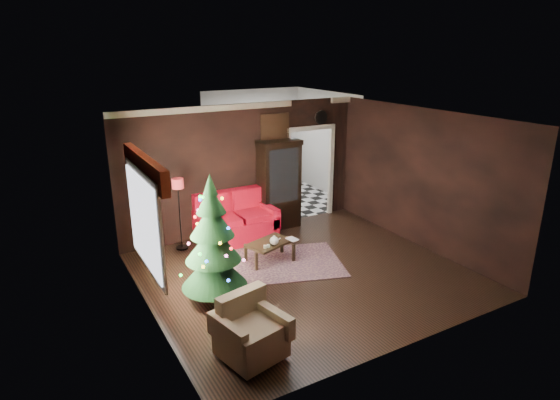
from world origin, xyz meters
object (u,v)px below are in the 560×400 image
loveseat (236,217)px  armchair (251,328)px  christmas_tree (213,240)px  wall_clock (321,117)px  coffee_table (270,251)px  curio_cabinet (279,187)px  floor_lamp (180,214)px  teapot (274,241)px  kitchen_table (274,191)px

loveseat → armchair: 4.04m
loveseat → armchair: size_ratio=2.14×
christmas_tree → armchair: bearing=-95.4°
christmas_tree → wall_clock: wall_clock is taller
christmas_tree → coffee_table: (1.45, 0.83, -0.84)m
curio_cabinet → floor_lamp: curio_cabinet is taller
loveseat → coffee_table: loveseat is taller
christmas_tree → curio_cabinet: bearing=43.0°
christmas_tree → teapot: bearing=24.6°
teapot → kitchen_table: 3.53m
curio_cabinet → coffee_table: 1.98m
armchair → wall_clock: bearing=34.4°
teapot → wall_clock: (2.24, 1.85, 1.89)m
armchair → coffee_table: bearing=44.3°
curio_cabinet → kitchen_table: size_ratio=2.53×
armchair → kitchen_table: 6.33m
curio_cabinet → floor_lamp: 2.42m
loveseat → coffee_table: 1.32m
wall_clock → kitchen_table: size_ratio=0.43×
curio_cabinet → floor_lamp: (-2.39, -0.34, -0.12)m
loveseat → floor_lamp: bearing=-174.6°
floor_lamp → coffee_table: bearing=-40.9°
armchair → kitchen_table: size_ratio=1.06×
teapot → kitchen_table: kitchen_table is taller
armchair → kitchen_table: (3.30, 5.39, -0.09)m
curio_cabinet → kitchen_table: 1.67m
curio_cabinet → armchair: 4.80m
coffee_table → kitchen_table: size_ratio=1.15×
curio_cabinet → teapot: size_ratio=10.08×
kitchen_table → wall_clock: bearing=-66.3°
loveseat → christmas_tree: 2.57m
loveseat → wall_clock: size_ratio=5.31×
kitchen_table → christmas_tree: bearing=-129.9°
floor_lamp → curio_cabinet: bearing=8.0°
christmas_tree → kitchen_table: size_ratio=2.67×
coffee_table → kitchen_table: 3.39m
loveseat → teapot: size_ratio=9.02×
christmas_tree → wall_clock: bearing=34.2°
loveseat → kitchen_table: size_ratio=2.27×
floor_lamp → wall_clock: bearing=8.2°
armchair → wall_clock: 5.98m
floor_lamp → armchair: bearing=-94.1°
loveseat → curio_cabinet: bearing=10.8°
coffee_table → wall_clock: wall_clock is taller
teapot → kitchen_table: (1.69, 3.10, -0.11)m
armchair → coffee_table: armchair is taller
teapot → wall_clock: bearing=39.5°
floor_lamp → christmas_tree: bearing=-93.1°
floor_lamp → christmas_tree: 2.01m
loveseat → christmas_tree: size_ratio=0.85×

